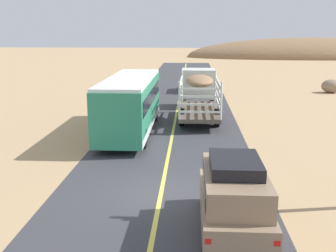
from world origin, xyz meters
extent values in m
plane|color=tan|center=(0.00, 0.00, 0.00)|extent=(240.00, 240.00, 0.00)
cube|color=#38383D|center=(0.00, 0.00, 0.01)|extent=(8.00, 120.00, 0.02)
cube|color=#D8CC4C|center=(0.00, 0.00, 0.02)|extent=(0.16, 117.60, 0.00)
cube|color=#8C7259|center=(2.36, -2.80, 0.70)|extent=(1.90, 4.60, 0.90)
cube|color=#8C7259|center=(2.36, -2.95, 1.55)|extent=(1.75, 3.59, 0.80)
cube|color=#192333|center=(2.36, -2.95, 1.57)|extent=(1.79, 3.22, 0.44)
cube|color=red|center=(1.53, -5.08, 0.88)|extent=(0.16, 0.06, 0.14)
cube|color=red|center=(3.19, -5.08, 0.88)|extent=(0.16, 0.06, 0.14)
cube|color=black|center=(2.36, -2.90, 2.13)|extent=(1.42, 2.07, 0.36)
cylinder|color=black|center=(1.54, -1.37, 0.40)|extent=(0.26, 0.76, 0.76)
cylinder|color=black|center=(3.18, -1.37, 0.40)|extent=(0.26, 0.76, 0.76)
cylinder|color=black|center=(1.54, -4.23, 0.40)|extent=(0.26, 0.76, 0.76)
cylinder|color=black|center=(3.18, -4.23, 0.40)|extent=(0.26, 0.76, 0.76)
cube|color=silver|center=(1.56, 17.56, 1.82)|extent=(2.50, 2.20, 2.20)
cube|color=#192333|center=(1.56, 17.56, 2.27)|extent=(2.53, 1.54, 0.70)
cube|color=brown|center=(1.56, 12.16, 0.72)|extent=(2.50, 6.40, 0.24)
cylinder|color=silver|center=(0.37, 15.30, 1.94)|extent=(0.12, 0.12, 2.20)
cylinder|color=silver|center=(2.75, 15.30, 1.94)|extent=(0.12, 0.12, 2.20)
cylinder|color=silver|center=(0.37, 9.02, 1.94)|extent=(0.12, 0.12, 2.20)
cylinder|color=silver|center=(2.75, 9.02, 1.94)|extent=(0.12, 0.12, 2.20)
cube|color=silver|center=(0.35, 12.16, 1.28)|extent=(0.08, 6.30, 0.12)
cube|color=silver|center=(2.77, 12.16, 1.28)|extent=(0.08, 6.30, 0.12)
cube|color=silver|center=(1.56, 9.00, 1.28)|extent=(2.40, 0.08, 0.12)
cube|color=silver|center=(0.35, 12.16, 1.72)|extent=(0.08, 6.30, 0.12)
cube|color=silver|center=(2.77, 12.16, 1.72)|extent=(0.08, 6.30, 0.12)
cube|color=silver|center=(1.56, 9.00, 1.72)|extent=(2.40, 0.08, 0.12)
cube|color=silver|center=(0.35, 12.16, 2.16)|extent=(0.08, 6.30, 0.12)
cube|color=silver|center=(2.77, 12.16, 2.16)|extent=(0.08, 6.30, 0.12)
cube|color=silver|center=(1.56, 9.00, 2.16)|extent=(2.40, 0.08, 0.12)
cube|color=silver|center=(0.35, 12.16, 2.60)|extent=(0.08, 6.30, 0.12)
cube|color=silver|center=(2.77, 12.16, 2.60)|extent=(0.08, 6.30, 0.12)
cube|color=silver|center=(1.56, 9.00, 2.60)|extent=(2.40, 0.08, 0.12)
ellipsoid|color=#8C6B4C|center=(1.56, 12.16, 2.69)|extent=(1.75, 3.84, 0.70)
cylinder|color=black|center=(0.47, 17.56, 0.57)|extent=(0.32, 1.10, 1.10)
cylinder|color=black|center=(2.65, 17.56, 0.57)|extent=(0.32, 1.10, 1.10)
cylinder|color=black|center=(0.47, 10.88, 0.57)|extent=(0.32, 1.10, 1.10)
cylinder|color=black|center=(2.65, 10.88, 0.57)|extent=(0.32, 1.10, 1.10)
cube|color=#2D8C66|center=(-2.44, 9.08, 1.72)|extent=(2.50, 10.00, 2.70)
cube|color=white|center=(-2.44, 9.08, 3.15)|extent=(2.45, 9.80, 0.16)
cube|color=#192333|center=(-2.44, 9.08, 2.19)|extent=(2.54, 9.20, 0.80)
cube|color=silver|center=(-2.44, 9.08, 0.57)|extent=(2.53, 9.80, 0.36)
cylinder|color=black|center=(-3.54, 12.33, 0.52)|extent=(0.30, 1.00, 1.00)
cylinder|color=black|center=(-1.34, 12.33, 0.52)|extent=(0.30, 1.00, 1.00)
cylinder|color=black|center=(-3.54, 5.83, 0.52)|extent=(0.30, 1.00, 1.00)
cylinder|color=black|center=(-1.34, 5.83, 0.52)|extent=(0.30, 1.00, 1.00)
cube|color=#B2261E|center=(1.59, 25.91, 0.70)|extent=(1.90, 4.60, 0.90)
cube|color=#B2261E|center=(1.59, 25.76, 1.55)|extent=(1.75, 3.59, 0.80)
cube|color=#192333|center=(1.59, 25.76, 1.57)|extent=(1.79, 3.22, 0.44)
cube|color=silver|center=(1.59, 23.69, 0.37)|extent=(1.86, 0.20, 0.24)
cube|color=red|center=(0.76, 23.63, 0.88)|extent=(0.16, 0.06, 0.14)
cube|color=red|center=(2.42, 23.63, 0.88)|extent=(0.16, 0.06, 0.14)
cylinder|color=black|center=(0.77, 27.34, 0.40)|extent=(0.26, 0.76, 0.76)
cylinder|color=black|center=(2.41, 27.34, 0.40)|extent=(0.26, 0.76, 0.76)
cylinder|color=black|center=(0.77, 24.48, 0.40)|extent=(0.26, 0.76, 0.76)
cylinder|color=black|center=(2.41, 24.48, 0.40)|extent=(0.26, 0.76, 0.76)
ellipsoid|color=#84705B|center=(14.27, 25.56, 0.63)|extent=(1.85, 1.52, 1.27)
ellipsoid|color=olive|center=(26.70, 76.42, 0.00)|extent=(53.59, 18.15, 8.34)
camera|label=1|loc=(1.09, -14.30, 5.92)|focal=44.29mm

